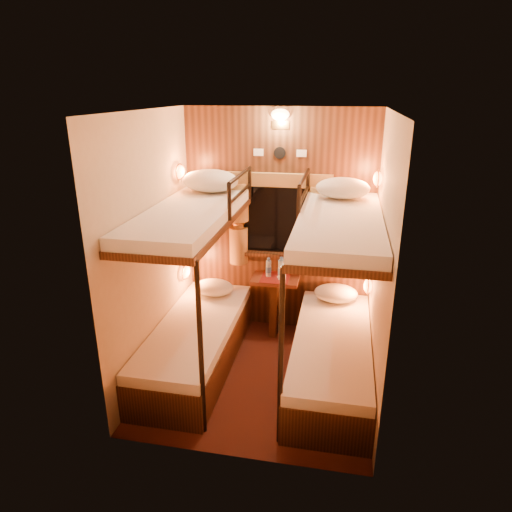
% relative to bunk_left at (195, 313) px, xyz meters
% --- Properties ---
extents(floor, '(2.10, 2.10, 0.00)m').
position_rel_bunk_left_xyz_m(floor, '(0.65, -0.07, -0.56)').
color(floor, '#3A0F10').
rests_on(floor, ground).
extents(ceiling, '(2.10, 2.10, 0.00)m').
position_rel_bunk_left_xyz_m(ceiling, '(0.65, -0.07, 1.84)').
color(ceiling, silver).
rests_on(ceiling, wall_back).
extents(wall_back, '(2.40, 0.00, 2.40)m').
position_rel_bunk_left_xyz_m(wall_back, '(0.65, 0.98, 0.64)').
color(wall_back, '#C6B293').
rests_on(wall_back, floor).
extents(wall_front, '(2.40, 0.00, 2.40)m').
position_rel_bunk_left_xyz_m(wall_front, '(0.65, -1.12, 0.64)').
color(wall_front, '#C6B293').
rests_on(wall_front, floor).
extents(wall_left, '(0.00, 2.40, 2.40)m').
position_rel_bunk_left_xyz_m(wall_left, '(-0.35, -0.07, 0.64)').
color(wall_left, '#C6B293').
rests_on(wall_left, floor).
extents(wall_right, '(0.00, 2.40, 2.40)m').
position_rel_bunk_left_xyz_m(wall_right, '(1.65, -0.07, 0.64)').
color(wall_right, '#C6B293').
rests_on(wall_right, floor).
extents(back_panel, '(2.00, 0.03, 2.40)m').
position_rel_bunk_left_xyz_m(back_panel, '(0.65, 0.97, 0.64)').
color(back_panel, black).
rests_on(back_panel, floor).
extents(bunk_left, '(0.72, 1.90, 1.82)m').
position_rel_bunk_left_xyz_m(bunk_left, '(0.00, 0.00, 0.00)').
color(bunk_left, black).
rests_on(bunk_left, floor).
extents(bunk_right, '(0.72, 1.90, 1.82)m').
position_rel_bunk_left_xyz_m(bunk_right, '(1.30, 0.00, 0.00)').
color(bunk_right, black).
rests_on(bunk_right, floor).
extents(window, '(1.00, 0.12, 0.79)m').
position_rel_bunk_left_xyz_m(window, '(0.65, 0.94, 0.62)').
color(window, black).
rests_on(window, back_panel).
extents(curtains, '(1.10, 0.22, 1.00)m').
position_rel_bunk_left_xyz_m(curtains, '(0.65, 0.90, 0.71)').
color(curtains, brown).
rests_on(curtains, back_panel).
extents(back_fixtures, '(0.54, 0.09, 0.48)m').
position_rel_bunk_left_xyz_m(back_fixtures, '(0.65, 0.93, 1.69)').
color(back_fixtures, black).
rests_on(back_fixtures, back_panel).
extents(reading_lamps, '(2.00, 0.20, 1.25)m').
position_rel_bunk_left_xyz_m(reading_lamps, '(0.65, 0.63, 0.68)').
color(reading_lamps, orange).
rests_on(reading_lamps, wall_left).
extents(table, '(0.50, 0.34, 0.66)m').
position_rel_bunk_left_xyz_m(table, '(0.65, 0.78, -0.14)').
color(table, '#5B2815').
rests_on(table, floor).
extents(bottle_left, '(0.06, 0.06, 0.21)m').
position_rel_bunk_left_xyz_m(bottle_left, '(0.57, 0.80, 0.18)').
color(bottle_left, '#99BFE5').
rests_on(bottle_left, table).
extents(bottle_right, '(0.07, 0.07, 0.25)m').
position_rel_bunk_left_xyz_m(bottle_right, '(0.72, 0.74, 0.20)').
color(bottle_right, '#99BFE5').
rests_on(bottle_right, table).
extents(sachet_a, '(0.10, 0.09, 0.01)m').
position_rel_bunk_left_xyz_m(sachet_a, '(0.71, 0.80, 0.09)').
color(sachet_a, silver).
rests_on(sachet_a, table).
extents(sachet_b, '(0.07, 0.06, 0.00)m').
position_rel_bunk_left_xyz_m(sachet_b, '(0.75, 0.86, 0.09)').
color(sachet_b, silver).
rests_on(sachet_b, table).
extents(pillow_lower_left, '(0.43, 0.31, 0.17)m').
position_rel_bunk_left_xyz_m(pillow_lower_left, '(-0.00, 0.64, -0.02)').
color(pillow_lower_left, silver).
rests_on(pillow_lower_left, bunk_left).
extents(pillow_lower_right, '(0.45, 0.32, 0.18)m').
position_rel_bunk_left_xyz_m(pillow_lower_right, '(1.30, 0.74, -0.01)').
color(pillow_lower_right, silver).
rests_on(pillow_lower_right, bunk_right).
extents(pillow_upper_left, '(0.57, 0.40, 0.22)m').
position_rel_bunk_left_xyz_m(pillow_upper_left, '(-0.00, 0.65, 1.14)').
color(pillow_upper_left, silver).
rests_on(pillow_upper_left, bunk_left).
extents(pillow_upper_right, '(0.50, 0.36, 0.20)m').
position_rel_bunk_left_xyz_m(pillow_upper_right, '(1.30, 0.60, 1.13)').
color(pillow_upper_right, silver).
rests_on(pillow_upper_right, bunk_right).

